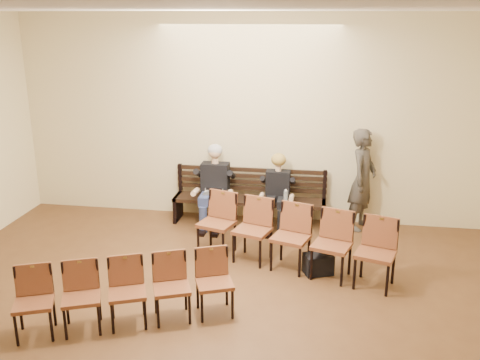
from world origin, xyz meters
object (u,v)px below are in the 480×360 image
object	(u,v)px
passerby	(363,172)
chair_row_back	(127,293)
seated_woman	(277,195)
bag	(318,264)
bench	(249,211)
seated_man	(214,186)
water_bottle	(285,203)
laptop	(213,196)
chair_row_front	(291,238)

from	to	relation	value
passerby	chair_row_back	size ratio (longest dim) A/B	0.80
seated_woman	bag	bearing A→B (deg)	-65.11
bench	seated_man	xyz separation A→B (m)	(-0.58, -0.12, 0.46)
water_bottle	chair_row_back	size ratio (longest dim) A/B	0.09
seated_woman	chair_row_back	world-z (taller)	seated_woman
bench	laptop	distance (m)	0.72
bag	chair_row_back	world-z (taller)	chair_row_back
bench	chair_row_back	distance (m)	3.46
seated_woman	chair_row_back	size ratio (longest dim) A/B	0.47
laptop	passerby	bearing A→B (deg)	-3.78
bench	bag	bearing A→B (deg)	-54.21
seated_woman	seated_man	bearing A→B (deg)	180.00
seated_man	chair_row_front	size ratio (longest dim) A/B	0.48
laptop	passerby	xyz separation A→B (m)	(2.45, 0.37, 0.42)
bag	laptop	bearing A→B (deg)	141.60
laptop	bag	xyz separation A→B (m)	(1.79, -1.42, -0.42)
laptop	chair_row_back	bearing A→B (deg)	-108.95
water_bottle	bag	size ratio (longest dim) A/B	0.56
chair_row_back	passerby	bearing A→B (deg)	28.39
seated_woman	bag	size ratio (longest dim) A/B	2.98
chair_row_back	chair_row_front	bearing A→B (deg)	22.33
chair_row_back	bench	bearing A→B (deg)	52.06
water_bottle	chair_row_front	bearing A→B (deg)	-81.88
seated_man	water_bottle	distance (m)	1.27
laptop	passerby	distance (m)	2.51
bag	passerby	distance (m)	2.08
seated_man	laptop	world-z (taller)	seated_man
laptop	chair_row_back	distance (m)	3.08
seated_woman	chair_row_front	world-z (taller)	seated_woman
seated_woman	chair_row_front	size ratio (longest dim) A/B	0.40
passerby	laptop	bearing A→B (deg)	121.11
laptop	bag	distance (m)	2.32
bench	seated_man	distance (m)	0.75
bench	bag	size ratio (longest dim) A/B	6.76
bench	seated_woman	distance (m)	0.61
passerby	chair_row_front	world-z (taller)	passerby
bench	laptop	size ratio (longest dim) A/B	8.35
laptop	water_bottle	bearing A→B (deg)	-19.41
bench	chair_row_front	xyz separation A→B (m)	(0.82, -1.60, 0.24)
water_bottle	passerby	world-z (taller)	passerby
chair_row_front	bag	bearing A→B (deg)	4.25
seated_woman	chair_row_front	xyz separation A→B (m)	(0.33, -1.48, -0.11)
water_bottle	seated_man	bearing A→B (deg)	166.30
laptop	passerby	world-z (taller)	passerby
laptop	chair_row_front	xyz separation A→B (m)	(1.39, -1.33, -0.10)
water_bottle	bag	distance (m)	1.45
seated_man	chair_row_back	world-z (taller)	seated_man
seated_man	bench	bearing A→B (deg)	11.70
seated_woman	bench	bearing A→B (deg)	166.22
seated_woman	water_bottle	size ratio (longest dim) A/B	5.30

